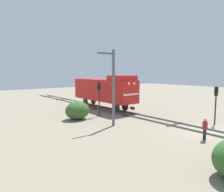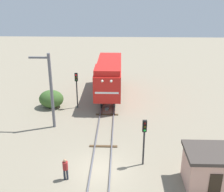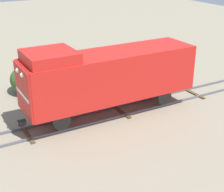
{
  "view_description": "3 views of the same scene",
  "coord_description": "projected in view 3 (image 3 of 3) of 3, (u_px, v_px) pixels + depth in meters",
  "views": [
    {
      "loc": [
        -18.04,
        -9.52,
        5.23
      ],
      "look_at": [
        1.01,
        14.4,
        1.81
      ],
      "focal_mm": 35.0,
      "sensor_mm": 36.0,
      "label": 1
    },
    {
      "loc": [
        1.39,
        -17.51,
        12.98
      ],
      "look_at": [
        0.51,
        10.18,
        1.87
      ],
      "focal_mm": 45.0,
      "sensor_mm": 36.0,
      "label": 2
    },
    {
      "loc": [
        17.6,
        5.21,
        9.88
      ],
      "look_at": [
        1.08,
        14.48,
        1.79
      ],
      "focal_mm": 55.0,
      "sensor_mm": 36.0,
      "label": 3
    }
  ],
  "objects": [
    {
      "name": "bush_mid",
      "position": [
        26.0,
        80.0,
        25.41
      ],
      "size": [
        2.73,
        2.23,
        1.98
      ],
      "primitive_type": "ellipsoid",
      "color": "#375926",
      "rests_on": "ground"
    },
    {
      "name": "traffic_signal_mid",
      "position": [
        35.0,
        67.0,
        22.34
      ],
      "size": [
        0.32,
        0.34,
        4.04
      ],
      "color": "#262628",
      "rests_on": "ground"
    },
    {
      "name": "locomotive",
      "position": [
        108.0,
        74.0,
        21.21
      ],
      "size": [
        2.9,
        11.6,
        4.6
      ],
      "color": "red",
      "rests_on": "railway_track"
    }
  ]
}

